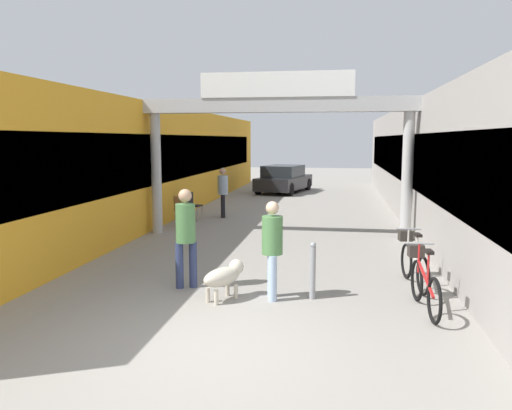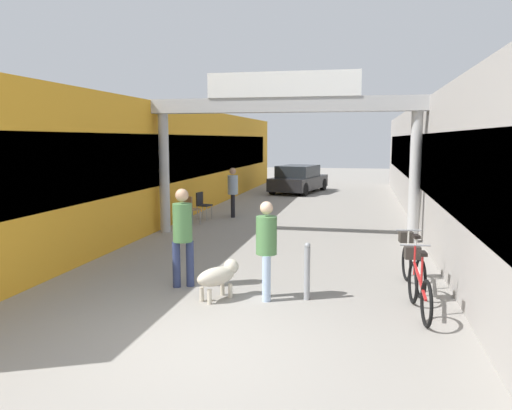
% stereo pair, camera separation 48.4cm
% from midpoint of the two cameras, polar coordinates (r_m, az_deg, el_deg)
% --- Properties ---
extents(ground_plane, '(80.00, 80.00, 0.00)m').
position_cam_midpoint_polar(ground_plane, '(6.62, -5.08, -15.65)').
color(ground_plane, gray).
extents(storefront_left, '(3.00, 26.00, 3.65)m').
position_cam_midpoint_polar(storefront_left, '(18.19, -10.33, 4.98)').
color(storefront_left, gold).
rests_on(storefront_left, ground_plane).
extents(storefront_right, '(3.00, 26.00, 3.65)m').
position_cam_midpoint_polar(storefront_right, '(17.14, 23.13, 4.34)').
color(storefront_right, '#9E9993').
rests_on(storefront_right, ground_plane).
extents(arcade_sign_gateway, '(7.40, 0.47, 4.31)m').
position_cam_midpoint_polar(arcade_sign_gateway, '(13.20, 4.19, 9.56)').
color(arcade_sign_gateway, '#B2B2B2').
rests_on(arcade_sign_gateway, ground_plane).
extents(pedestrian_with_dog, '(0.46, 0.46, 1.75)m').
position_cam_midpoint_polar(pedestrian_with_dog, '(8.80, -6.83, -2.96)').
color(pedestrian_with_dog, navy).
rests_on(pedestrian_with_dog, ground_plane).
extents(pedestrian_companion, '(0.40, 0.40, 1.61)m').
position_cam_midpoint_polar(pedestrian_companion, '(8.10, 2.92, -4.48)').
color(pedestrian_companion, '#A5BFE0').
rests_on(pedestrian_companion, ground_plane).
extents(pedestrian_carrying_crate, '(0.41, 0.41, 1.65)m').
position_cam_midpoint_polar(pedestrian_carrying_crate, '(16.70, -1.84, 1.83)').
color(pedestrian_carrying_crate, black).
rests_on(pedestrian_carrying_crate, ground_plane).
extents(dog_on_leash, '(0.69, 0.86, 0.62)m').
position_cam_midpoint_polar(dog_on_leash, '(8.23, -2.54, -8.06)').
color(dog_on_leash, beige).
rests_on(dog_on_leash, ground_plane).
extents(bicycle_red_nearest, '(0.46, 1.69, 0.98)m').
position_cam_midpoint_polar(bicycle_red_nearest, '(8.07, 19.70, -8.47)').
color(bicycle_red_nearest, black).
rests_on(bicycle_red_nearest, ground_plane).
extents(bicycle_silver_second, '(0.46, 1.68, 0.98)m').
position_cam_midpoint_polar(bicycle_silver_second, '(9.35, 18.82, -6.27)').
color(bicycle_silver_second, black).
rests_on(bicycle_silver_second, ground_plane).
extents(bollard_post_metal, '(0.10, 0.10, 0.95)m').
position_cam_midpoint_polar(bollard_post_metal, '(8.22, 7.55, -7.47)').
color(bollard_post_metal, gray).
rests_on(bollard_post_metal, ground_plane).
extents(cafe_chair_wood_nearer, '(0.54, 0.54, 0.89)m').
position_cam_midpoint_polar(cafe_chair_wood_nearer, '(15.28, -6.65, -0.27)').
color(cafe_chair_wood_nearer, gray).
rests_on(cafe_chair_wood_nearer, ground_plane).
extents(cafe_chair_black_farther, '(0.47, 0.47, 0.89)m').
position_cam_midpoint_polar(cafe_chair_black_farther, '(16.28, -5.31, 0.23)').
color(cafe_chair_black_farther, gray).
rests_on(cafe_chair_black_farther, ground_plane).
extents(parked_car_black, '(2.59, 4.29, 1.33)m').
position_cam_midpoint_polar(parked_car_black, '(24.62, 5.45, 2.94)').
color(parked_car_black, black).
rests_on(parked_car_black, ground_plane).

